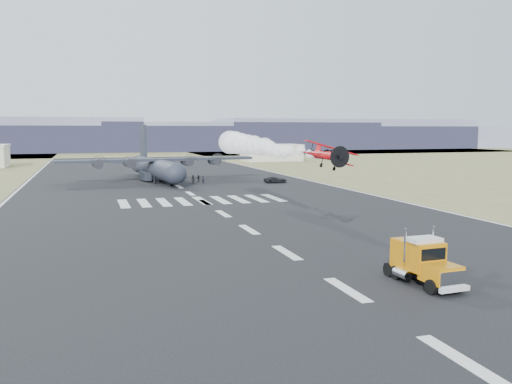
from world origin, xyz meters
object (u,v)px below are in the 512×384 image
support_vehicle (275,180)px  crew_e (155,179)px  aerobatic_biplane (328,155)px  transport_aircraft (156,166)px  crew_a (159,179)px  crew_g (203,180)px  crew_c (159,179)px  hangar_right (271,152)px  crew_d (199,178)px  crew_b (178,179)px  semi_truck (422,261)px  crew_h (193,179)px  crew_f (177,179)px

support_vehicle → crew_e: size_ratio=2.75×
aerobatic_biplane → transport_aircraft: bearing=94.6°
crew_a → crew_g: size_ratio=0.98×
crew_c → hangar_right: bearing=12.6°
support_vehicle → crew_d: (-15.18, 6.23, 0.16)m
hangar_right → crew_g: size_ratio=12.16×
crew_e → crew_b: bearing=103.8°
hangar_right → crew_g: bearing=-118.6°
support_vehicle → crew_d: bearing=66.9°
crew_e → crew_g: (9.46, -3.67, -0.03)m
semi_truck → crew_d: (-0.42, 80.06, -0.85)m
hangar_right → crew_a: (-48.96, -70.16, -2.19)m
support_vehicle → crew_h: crew_h is taller
crew_d → aerobatic_biplane: bearing=61.8°
support_vehicle → crew_b: bearing=75.9°
crew_a → crew_g: (8.58, -4.02, 0.02)m
crew_c → crew_g: (8.61, -3.35, -0.10)m
crew_e → support_vehicle: bearing=104.6°
hangar_right → aerobatic_biplane: size_ratio=3.70×
aerobatic_biplane → crew_h: size_ratio=3.27×
crew_h → aerobatic_biplane: bearing=-34.1°
crew_c → crew_d: (8.46, 0.67, -0.12)m
transport_aircraft → crew_b: size_ratio=22.91×
semi_truck → crew_b: 78.71m
crew_d → crew_g: size_ratio=0.98×
semi_truck → transport_aircraft: transport_aircraft is taller
crew_c → crew_e: crew_c is taller
crew_e → semi_truck: bearing=35.0°
crew_d → crew_h: crew_h is taller
semi_truck → crew_h: (-1.98, 77.99, -0.83)m
semi_truck → crew_f: bearing=90.3°
crew_d → crew_f: (-4.76, -0.68, 0.07)m
crew_f → crew_h: crew_f is taller
hangar_right → transport_aircraft: bearing=-127.1°
crew_f → crew_e: bearing=-37.0°
transport_aircraft → crew_b: (3.58, -7.23, -2.23)m
hangar_right → crew_h: bearing=-120.2°
hangar_right → support_vehicle: hangar_right is taller
transport_aircraft → crew_d: (8.28, -5.71, -2.33)m
crew_a → crew_e: crew_e is taller
crew_g → crew_f: bearing=165.8°
transport_aircraft → crew_c: (-0.18, -6.38, -2.21)m
hangar_right → crew_a: hangar_right is taller
aerobatic_biplane → crew_h: (-1.30, 63.12, -7.86)m
crew_a → crew_f: 3.73m
aerobatic_biplane → crew_h: aerobatic_biplane is taller
crew_g → crew_h: (-1.71, 1.94, 0.00)m
crew_a → crew_b: bearing=-87.4°
transport_aircraft → support_vehicle: bearing=-33.8°
semi_truck → crew_f: semi_truck is taller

